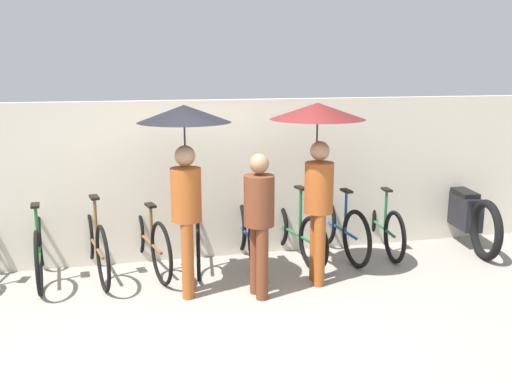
# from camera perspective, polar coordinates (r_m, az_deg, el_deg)

# --- Properties ---
(ground_plane) EXTENTS (30.00, 30.00, 0.00)m
(ground_plane) POSITION_cam_1_polar(r_m,az_deg,el_deg) (5.47, -2.98, -13.76)
(ground_plane) COLOR gray
(back_wall) EXTENTS (14.12, 0.12, 2.01)m
(back_wall) POSITION_cam_1_polar(r_m,az_deg,el_deg) (7.21, -6.29, 1.15)
(back_wall) COLOR beige
(back_wall) RESTS_ON ground
(parked_bicycle_1) EXTENTS (0.44, 1.68, 1.06)m
(parked_bicycle_1) POSITION_cam_1_polar(r_m,az_deg,el_deg) (7.02, -20.83, -5.22)
(parked_bicycle_1) COLOR black
(parked_bicycle_1) RESTS_ON ground
(parked_bicycle_2) EXTENTS (0.51, 1.82, 1.08)m
(parked_bicycle_2) POSITION_cam_1_polar(r_m,az_deg,el_deg) (6.96, -15.84, -4.86)
(parked_bicycle_2) COLOR black
(parked_bicycle_2) RESTS_ON ground
(parked_bicycle_3) EXTENTS (0.57, 1.78, 1.05)m
(parked_bicycle_3) POSITION_cam_1_polar(r_m,az_deg,el_deg) (7.00, -10.82, -4.60)
(parked_bicycle_3) COLOR black
(parked_bicycle_3) RESTS_ON ground
(parked_bicycle_4) EXTENTS (0.44, 1.69, 1.06)m
(parked_bicycle_4) POSITION_cam_1_polar(r_m,az_deg,el_deg) (7.06, -5.82, -4.43)
(parked_bicycle_4) COLOR black
(parked_bicycle_4) RESTS_ON ground
(parked_bicycle_5) EXTENTS (0.44, 1.69, 0.99)m
(parked_bicycle_5) POSITION_cam_1_polar(r_m,az_deg,el_deg) (7.12, -0.90, -4.13)
(parked_bicycle_5) COLOR black
(parked_bicycle_5) RESTS_ON ground
(parked_bicycle_6) EXTENTS (0.50, 1.65, 1.00)m
(parked_bicycle_6) POSITION_cam_1_polar(r_m,az_deg,el_deg) (7.30, 3.75, -3.92)
(parked_bicycle_6) COLOR black
(parked_bicycle_6) RESTS_ON ground
(parked_bicycle_7) EXTENTS (0.44, 1.68, 1.01)m
(parked_bicycle_7) POSITION_cam_1_polar(r_m,az_deg,el_deg) (7.47, 8.31, -3.48)
(parked_bicycle_7) COLOR black
(parked_bicycle_7) RESTS_ON ground
(parked_bicycle_8) EXTENTS (0.44, 1.70, 1.05)m
(parked_bicycle_8) POSITION_cam_1_polar(r_m,az_deg,el_deg) (7.79, 12.26, -3.14)
(parked_bicycle_8) COLOR black
(parked_bicycle_8) RESTS_ON ground
(pedestrian_leading) EXTENTS (0.98, 0.98, 2.03)m
(pedestrian_leading) POSITION_cam_1_polar(r_m,az_deg,el_deg) (5.96, -7.12, 4.36)
(pedestrian_leading) COLOR #9E4C1E
(pedestrian_leading) RESTS_ON ground
(pedestrian_center) EXTENTS (0.32, 0.32, 1.54)m
(pedestrian_center) POSITION_cam_1_polar(r_m,az_deg,el_deg) (5.94, 0.31, -2.36)
(pedestrian_center) COLOR brown
(pedestrian_center) RESTS_ON ground
(pedestrian_trailing) EXTENTS (1.05, 1.05, 2.02)m
(pedestrian_trailing) POSITION_cam_1_polar(r_m,az_deg,el_deg) (6.30, 6.21, 5.13)
(pedestrian_trailing) COLOR #9E4C1E
(pedestrian_trailing) RESTS_ON ground
(motorcycle) EXTENTS (0.62, 2.14, 0.95)m
(motorcycle) POSITION_cam_1_polar(r_m,az_deg,el_deg) (8.36, 19.96, -1.97)
(motorcycle) COLOR black
(motorcycle) RESTS_ON ground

